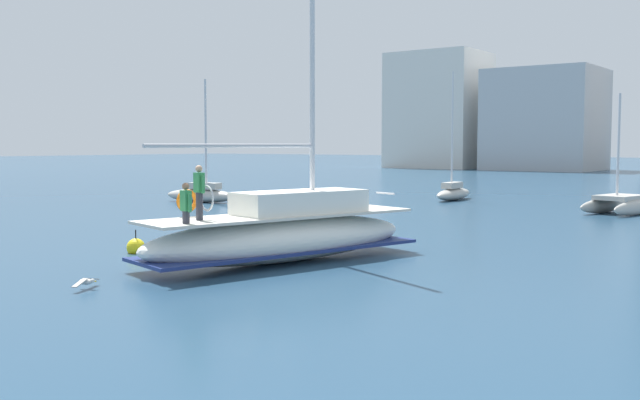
{
  "coord_description": "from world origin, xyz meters",
  "views": [
    {
      "loc": [
        15.27,
        -18.14,
        3.63
      ],
      "look_at": [
        1.07,
        1.22,
        1.8
      ],
      "focal_mm": 40.81,
      "sensor_mm": 36.0,
      "label": 1
    }
  ],
  "objects_px": {
    "moored_cutter_left": "(202,193)",
    "mooring_buoy": "(136,247)",
    "seagull": "(86,281)",
    "moored_sloop_far": "(453,192)",
    "main_sailboat": "(284,233)",
    "moored_catamaran": "(620,203)"
  },
  "relations": [
    {
      "from": "moored_cutter_left",
      "to": "mooring_buoy",
      "type": "height_order",
      "value": "moored_cutter_left"
    },
    {
      "from": "moored_catamaran",
      "to": "moored_cutter_left",
      "type": "height_order",
      "value": "moored_cutter_left"
    },
    {
      "from": "moored_sloop_far",
      "to": "moored_cutter_left",
      "type": "height_order",
      "value": "moored_sloop_far"
    },
    {
      "from": "mooring_buoy",
      "to": "moored_sloop_far",
      "type": "bearing_deg",
      "value": 93.62
    },
    {
      "from": "seagull",
      "to": "mooring_buoy",
      "type": "distance_m",
      "value": 6.16
    },
    {
      "from": "main_sailboat",
      "to": "moored_sloop_far",
      "type": "xyz_separation_m",
      "value": [
        -6.87,
        26.07,
        -0.34
      ]
    },
    {
      "from": "main_sailboat",
      "to": "moored_sloop_far",
      "type": "bearing_deg",
      "value": 104.77
    },
    {
      "from": "main_sailboat",
      "to": "seagull",
      "type": "height_order",
      "value": "main_sailboat"
    },
    {
      "from": "moored_cutter_left",
      "to": "seagull",
      "type": "relative_size",
      "value": 7.22
    },
    {
      "from": "moored_cutter_left",
      "to": "moored_sloop_far",
      "type": "bearing_deg",
      "value": 42.7
    },
    {
      "from": "moored_catamaran",
      "to": "moored_cutter_left",
      "type": "bearing_deg",
      "value": -161.93
    },
    {
      "from": "mooring_buoy",
      "to": "seagull",
      "type": "bearing_deg",
      "value": -50.85
    },
    {
      "from": "main_sailboat",
      "to": "moored_cutter_left",
      "type": "distance_m",
      "value": 24.11
    },
    {
      "from": "mooring_buoy",
      "to": "moored_catamaran",
      "type": "bearing_deg",
      "value": 68.5
    },
    {
      "from": "main_sailboat",
      "to": "seagull",
      "type": "distance_m",
      "value": 6.51
    },
    {
      "from": "moored_sloop_far",
      "to": "moored_cutter_left",
      "type": "distance_m",
      "value": 16.32
    },
    {
      "from": "seagull",
      "to": "moored_cutter_left",
      "type": "bearing_deg",
      "value": 129.55
    },
    {
      "from": "moored_cutter_left",
      "to": "mooring_buoy",
      "type": "relative_size",
      "value": 8.47
    },
    {
      "from": "main_sailboat",
      "to": "moored_catamaran",
      "type": "xyz_separation_m",
      "value": [
        4.4,
        22.59,
        -0.35
      ]
    },
    {
      "from": "seagull",
      "to": "mooring_buoy",
      "type": "relative_size",
      "value": 1.17
    },
    {
      "from": "moored_catamaran",
      "to": "mooring_buoy",
      "type": "relative_size",
      "value": 6.92
    },
    {
      "from": "main_sailboat",
      "to": "seagull",
      "type": "relative_size",
      "value": 11.12
    }
  ]
}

